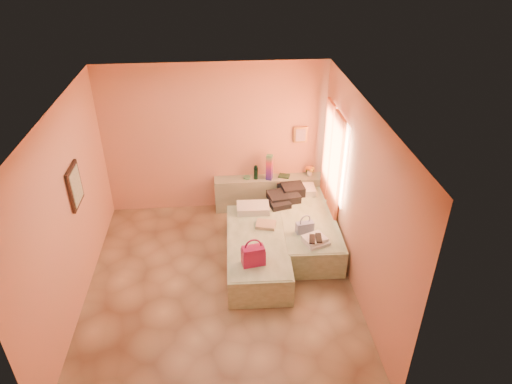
% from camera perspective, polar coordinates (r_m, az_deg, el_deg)
% --- Properties ---
extents(ground, '(4.50, 4.50, 0.00)m').
position_cam_1_polar(ground, '(7.16, -4.44, -11.32)').
color(ground, tan).
rests_on(ground, ground).
extents(room_walls, '(4.02, 4.51, 2.81)m').
position_cam_1_polar(room_walls, '(6.61, -3.37, 3.70)').
color(room_walls, tan).
rests_on(room_walls, ground).
extents(headboard_ledge, '(2.05, 0.30, 0.65)m').
position_cam_1_polar(headboard_ledge, '(8.71, 1.62, -0.06)').
color(headboard_ledge, gray).
rests_on(headboard_ledge, ground).
extents(bed_left, '(0.96, 2.03, 0.50)m').
position_cam_1_polar(bed_left, '(7.34, 0.14, -7.44)').
color(bed_left, beige).
rests_on(bed_left, ground).
extents(bed_right, '(0.96, 2.03, 0.50)m').
position_cam_1_polar(bed_right, '(7.88, 6.35, -4.64)').
color(bed_right, beige).
rests_on(bed_right, ground).
extents(water_bottle, '(0.10, 0.10, 0.26)m').
position_cam_1_polar(water_bottle, '(8.44, -0.02, 2.45)').
color(water_bottle, '#123120').
rests_on(water_bottle, headboard_ledge).
extents(rainbow_box, '(0.14, 0.14, 0.49)m').
position_cam_1_polar(rainbow_box, '(8.38, 1.69, 3.10)').
color(rainbow_box, '#A7144B').
rests_on(rainbow_box, headboard_ledge).
extents(small_dish, '(0.15, 0.15, 0.03)m').
position_cam_1_polar(small_dish, '(8.52, -1.13, 1.83)').
color(small_dish, '#4B8B5E').
rests_on(small_dish, headboard_ledge).
extents(green_book, '(0.24, 0.20, 0.03)m').
position_cam_1_polar(green_book, '(8.58, 3.53, 2.02)').
color(green_book, '#244328').
rests_on(green_book, headboard_ledge).
extents(flower_vase, '(0.21, 0.21, 0.23)m').
position_cam_1_polar(flower_vase, '(8.63, 6.75, 2.76)').
color(flower_vase, silver).
rests_on(flower_vase, headboard_ledge).
extents(magenta_handbag, '(0.36, 0.24, 0.31)m').
position_cam_1_polar(magenta_handbag, '(6.62, -0.35, -7.89)').
color(magenta_handbag, '#A7144B').
rests_on(magenta_handbag, bed_left).
extents(khaki_garment, '(0.37, 0.32, 0.05)m').
position_cam_1_polar(khaki_garment, '(7.46, 1.24, -4.10)').
color(khaki_garment, tan).
rests_on(khaki_garment, bed_left).
extents(clothes_pile, '(0.66, 0.66, 0.18)m').
position_cam_1_polar(clothes_pile, '(8.12, 3.81, -0.46)').
color(clothes_pile, black).
rests_on(clothes_pile, bed_right).
extents(blue_handbag, '(0.30, 0.17, 0.18)m').
position_cam_1_polar(blue_handbag, '(7.33, 6.10, -4.41)').
color(blue_handbag, '#455BA7').
rests_on(blue_handbag, bed_right).
extents(towel_stack, '(0.43, 0.40, 0.10)m').
position_cam_1_polar(towel_stack, '(7.13, 7.52, -6.02)').
color(towel_stack, silver).
rests_on(towel_stack, bed_right).
extents(sandal_pair, '(0.22, 0.26, 0.02)m').
position_cam_1_polar(sandal_pair, '(7.06, 7.46, -5.83)').
color(sandal_pair, black).
rests_on(sandal_pair, towel_stack).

